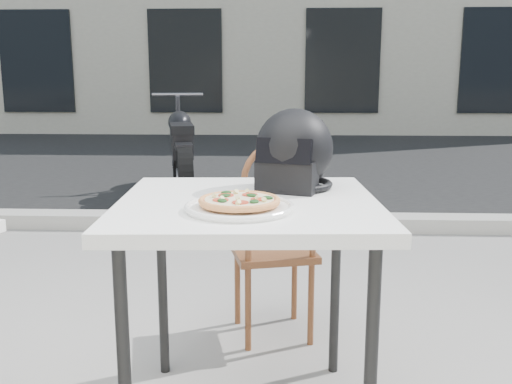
{
  "coord_description": "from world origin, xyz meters",
  "views": [
    {
      "loc": [
        0.39,
        -1.65,
        1.25
      ],
      "look_at": [
        0.31,
        0.14,
        0.89
      ],
      "focal_mm": 40.0,
      "sensor_mm": 36.0,
      "label": 1
    }
  ],
  "objects_px": {
    "pizza": "(239,201)",
    "motorcycle": "(181,153)",
    "plate": "(239,207)",
    "cafe_chair_main": "(276,231)",
    "helmet": "(293,153)",
    "cafe_table_main": "(248,221)"
  },
  "relations": [
    {
      "from": "pizza",
      "to": "motorcycle",
      "type": "relative_size",
      "value": 0.16
    },
    {
      "from": "pizza",
      "to": "motorcycle",
      "type": "bearing_deg",
      "value": 102.46
    },
    {
      "from": "pizza",
      "to": "motorcycle",
      "type": "distance_m",
      "value": 4.27
    },
    {
      "from": "plate",
      "to": "cafe_chair_main",
      "type": "distance_m",
      "value": 0.9
    },
    {
      "from": "cafe_chair_main",
      "to": "motorcycle",
      "type": "distance_m",
      "value": 3.47
    },
    {
      "from": "motorcycle",
      "to": "helmet",
      "type": "bearing_deg",
      "value": -86.11
    },
    {
      "from": "plate",
      "to": "cafe_table_main",
      "type": "bearing_deg",
      "value": 83.86
    },
    {
      "from": "cafe_table_main",
      "to": "helmet",
      "type": "bearing_deg",
      "value": 53.22
    },
    {
      "from": "cafe_table_main",
      "to": "pizza",
      "type": "xyz_separation_m",
      "value": [
        -0.02,
        -0.17,
        0.11
      ]
    },
    {
      "from": "plate",
      "to": "cafe_chair_main",
      "type": "relative_size",
      "value": 0.46
    },
    {
      "from": "cafe_table_main",
      "to": "pizza",
      "type": "height_order",
      "value": "pizza"
    },
    {
      "from": "helmet",
      "to": "cafe_chair_main",
      "type": "relative_size",
      "value": 0.38
    },
    {
      "from": "helmet",
      "to": "plate",
      "type": "bearing_deg",
      "value": -97.35
    },
    {
      "from": "cafe_table_main",
      "to": "plate",
      "type": "bearing_deg",
      "value": -96.14
    },
    {
      "from": "cafe_chair_main",
      "to": "motorcycle",
      "type": "xyz_separation_m",
      "value": [
        -1.03,
        3.31,
        -0.07
      ]
    },
    {
      "from": "plate",
      "to": "helmet",
      "type": "distance_m",
      "value": 0.43
    },
    {
      "from": "plate",
      "to": "pizza",
      "type": "distance_m",
      "value": 0.02
    },
    {
      "from": "helmet",
      "to": "motorcycle",
      "type": "relative_size",
      "value": 0.17
    },
    {
      "from": "motorcycle",
      "to": "plate",
      "type": "bearing_deg",
      "value": -89.8
    },
    {
      "from": "pizza",
      "to": "helmet",
      "type": "height_order",
      "value": "helmet"
    },
    {
      "from": "pizza",
      "to": "helmet",
      "type": "relative_size",
      "value": 0.9
    },
    {
      "from": "plate",
      "to": "motorcycle",
      "type": "height_order",
      "value": "motorcycle"
    }
  ]
}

